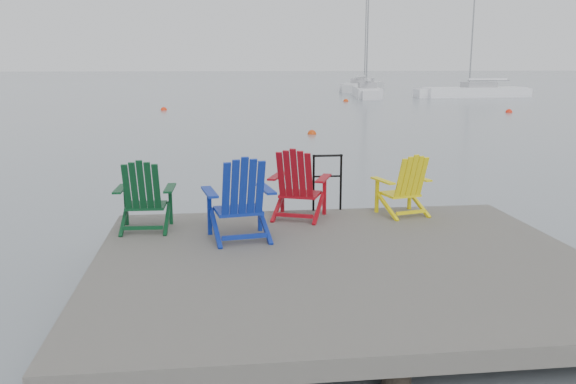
{
  "coord_description": "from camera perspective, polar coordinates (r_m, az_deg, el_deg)",
  "views": [
    {
      "loc": [
        -1.53,
        -6.89,
        2.82
      ],
      "look_at": [
        -0.4,
        2.27,
        0.85
      ],
      "focal_mm": 38.0,
      "sensor_mm": 36.0,
      "label": 1
    }
  ],
  "objects": [
    {
      "name": "sailboat_near",
      "position": [
        51.52,
        7.35,
        9.19
      ],
      "size": [
        2.99,
        7.49,
        10.2
      ],
      "rotation": [
        0.0,
        0.0,
        -0.15
      ],
      "color": "white",
      "rests_on": "ground"
    },
    {
      "name": "ground",
      "position": [
        7.6,
        5.17,
        -9.78
      ],
      "size": [
        400.0,
        400.0,
        0.0
      ],
      "primitive_type": "plane",
      "color": "gray",
      "rests_on": "ground"
    },
    {
      "name": "chair_red",
      "position": [
        9.12,
        0.95,
        0.8
      ],
      "size": [
        1.03,
        0.99,
        1.07
      ],
      "rotation": [
        0.0,
        0.0,
        -0.37
      ],
      "color": "maroon",
      "rests_on": "dock"
    },
    {
      "name": "chair_green",
      "position": [
        8.69,
        -13.3,
        -0.28
      ],
      "size": [
        0.83,
        0.77,
        1.01
      ],
      "rotation": [
        0.0,
        0.0,
        -0.04
      ],
      "color": "#0A381B",
      "rests_on": "dock"
    },
    {
      "name": "chair_blue",
      "position": [
        8.03,
        -4.51,
        -0.58
      ],
      "size": [
        0.99,
        0.93,
        1.13
      ],
      "rotation": [
        0.0,
        0.0,
        0.16
      ],
      "color": "navy",
      "rests_on": "dock"
    },
    {
      "name": "chair_yellow",
      "position": [
        9.5,
        10.85,
        0.67
      ],
      "size": [
        0.88,
        0.83,
        0.95
      ],
      "rotation": [
        0.0,
        0.0,
        0.25
      ],
      "color": "yellow",
      "rests_on": "dock"
    },
    {
      "name": "sailboat_mid",
      "position": [
        64.21,
        7.05,
        9.74
      ],
      "size": [
        6.74,
        10.44,
        13.94
      ],
      "rotation": [
        0.0,
        0.0,
        -0.43
      ],
      "color": "silver",
      "rests_on": "ground"
    },
    {
      "name": "sailboat_far",
      "position": [
        53.61,
        17.01,
        8.88
      ],
      "size": [
        8.77,
        2.91,
        11.87
      ],
      "rotation": [
        0.0,
        0.0,
        1.65
      ],
      "color": "white",
      "rests_on": "ground"
    },
    {
      "name": "buoy_b",
      "position": [
        37.77,
        -11.54,
        7.51
      ],
      "size": [
        0.39,
        0.39,
        0.39
      ],
      "primitive_type": "sphere",
      "color": "#F4300E",
      "rests_on": "ground"
    },
    {
      "name": "buoy_d",
      "position": [
        45.6,
        5.43,
        8.43
      ],
      "size": [
        0.39,
        0.39,
        0.39
      ],
      "primitive_type": "sphere",
      "color": "red",
      "rests_on": "ground"
    },
    {
      "name": "buoy_c",
      "position": [
        37.59,
        19.96,
        7.02
      ],
      "size": [
        0.39,
        0.39,
        0.39
      ],
      "primitive_type": "sphere",
      "color": "#F9260E",
      "rests_on": "ground"
    },
    {
      "name": "buoy_a",
      "position": [
        24.53,
        2.25,
        5.43
      ],
      "size": [
        0.36,
        0.36,
        0.36
      ],
      "primitive_type": "sphere",
      "color": "#CF3E0C",
      "rests_on": "ground"
    },
    {
      "name": "dock",
      "position": [
        7.47,
        5.22,
        -7.31
      ],
      "size": [
        6.0,
        5.0,
        1.4
      ],
      "color": "#302D2B",
      "rests_on": "ground"
    },
    {
      "name": "handrail",
      "position": [
        9.67,
        3.7,
        1.43
      ],
      "size": [
        0.48,
        0.04,
        0.9
      ],
      "color": "black",
      "rests_on": "dock"
    }
  ]
}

